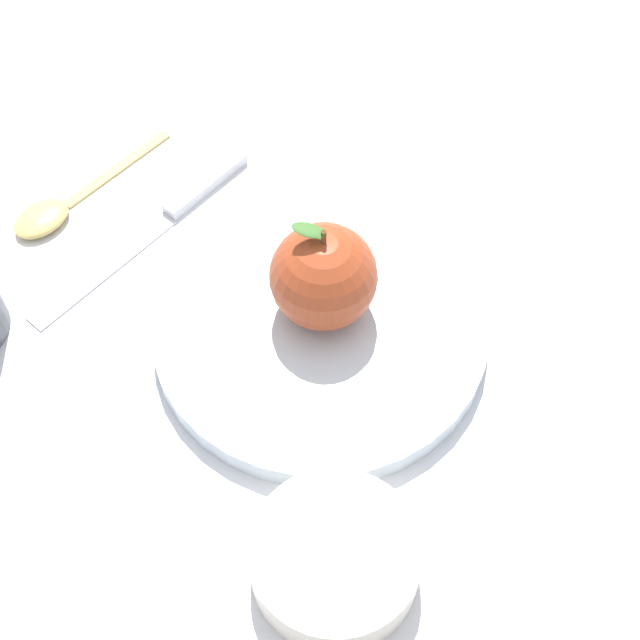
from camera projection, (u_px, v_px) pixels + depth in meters
name	position (u px, v px, depth m)	size (l,w,h in m)	color
ground_plane	(293.00, 301.00, 0.68)	(2.40, 2.40, 0.00)	silver
dinner_plate	(320.00, 327.00, 0.65)	(0.24, 0.24, 0.02)	silver
apple	(323.00, 276.00, 0.62)	(0.08, 0.08, 0.09)	#9E3D1E
side_bowl	(335.00, 557.00, 0.55)	(0.11, 0.11, 0.04)	silver
knife	(163.00, 219.00, 0.72)	(0.10, 0.21, 0.01)	silver
spoon	(57.00, 208.00, 0.73)	(0.08, 0.15, 0.01)	#D8B766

